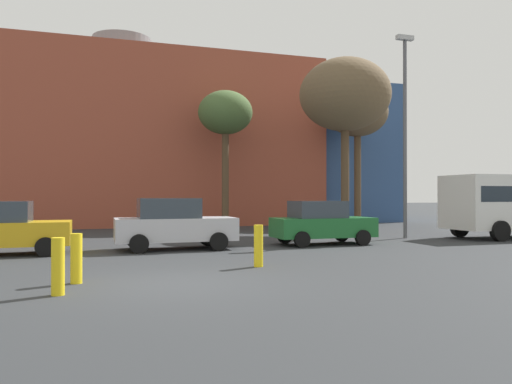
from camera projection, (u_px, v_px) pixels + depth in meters
ground_plane at (174, 283)px, 10.45m from camera, size 200.00×200.00×0.00m
building_backdrop at (122, 147)px, 34.24m from camera, size 37.64×12.96×12.70m
parked_car_1 at (3, 228)px, 15.42m from camera, size 3.87×1.90×1.68m
parked_car_2 at (174, 224)px, 17.06m from camera, size 4.07×2.00×1.76m
parked_car_3 at (322, 223)px, 18.78m from camera, size 3.81×1.87×1.65m
bare_tree_0 at (357, 114)px, 30.50m from camera, size 3.73×3.73×8.48m
bare_tree_1 at (345, 96)px, 24.50m from camera, size 4.50×4.50×8.66m
bare_tree_2 at (225, 115)px, 27.44m from camera, size 3.02×3.02×7.67m
bollard_yellow_0 at (76, 258)px, 10.44m from camera, size 0.24×0.24×1.05m
bollard_yellow_1 at (258, 246)px, 12.89m from camera, size 0.24×0.24×1.09m
bollard_yellow_2 at (58, 266)px, 9.20m from camera, size 0.24×0.24×1.07m
street_lamp at (405, 124)px, 21.62m from camera, size 0.80×0.24×8.86m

